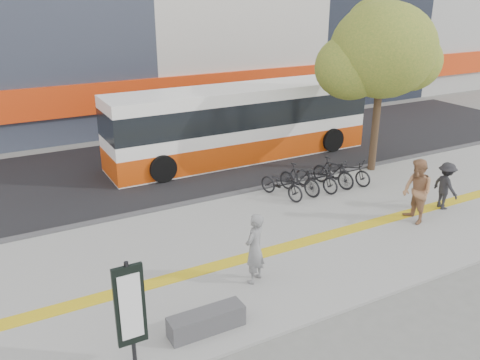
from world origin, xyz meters
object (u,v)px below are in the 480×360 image
street_tree (380,52)px  bench (206,321)px  pedestrian_tan (417,191)px  pedestrian_dark (446,186)px  bus (241,125)px  seated_woman (255,248)px  signboard (130,307)px

street_tree → bench: bearing=-148.4°
street_tree → pedestrian_tan: size_ratio=3.24×
pedestrian_tan → pedestrian_dark: 1.62m
bench → bus: bus is taller
street_tree → bus: 6.05m
bus → pedestrian_tan: bearing=-78.9°
bus → street_tree: bearing=-44.9°
pedestrian_dark → bus: bearing=31.0°
pedestrian_tan → bench: bearing=-64.5°
bench → pedestrian_tan: bearing=12.7°
bus → seated_woman: (-4.29, -8.54, -0.49)m
street_tree → pedestrian_dark: size_ratio=4.13×
signboard → street_tree: bearing=29.1°
pedestrian_tan → street_tree: bearing=166.6°
bus → pedestrian_dark: 8.35m
pedestrian_dark → pedestrian_tan: bearing=108.6°
signboard → street_tree: (11.38, 6.33, 3.15)m
seated_woman → pedestrian_dark: bearing=155.8°
bench → bus: bearing=57.9°
bench → street_tree: 12.23m
bus → pedestrian_dark: (3.15, -7.71, -0.60)m
bus → seated_woman: 9.57m
seated_woman → pedestrian_dark: seated_woman is taller
signboard → pedestrian_dark: (10.84, 2.30, -0.52)m
seated_woman → pedestrian_dark: 7.49m
signboard → bus: 12.62m
signboard → bus: size_ratio=0.20×
signboard → pedestrian_tan: 9.48m
street_tree → pedestrian_tan: street_tree is taller
street_tree → seated_woman: 10.00m
bench → signboard: (-1.60, -0.31, 1.06)m
bench → pedestrian_tan: size_ratio=0.82×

